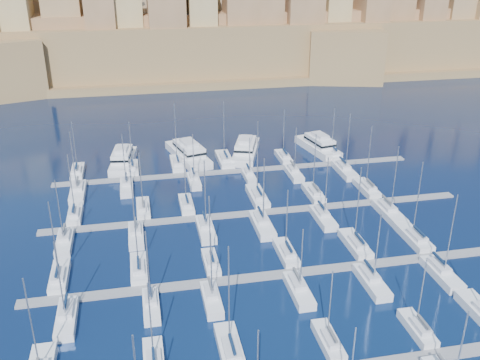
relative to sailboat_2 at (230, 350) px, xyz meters
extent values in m
plane|color=black|center=(12.87, 28.33, -0.77)|extent=(600.00, 600.00, 0.00)
cube|color=slate|center=(12.87, 16.33, -0.57)|extent=(84.00, 2.00, 0.40)
cube|color=slate|center=(12.87, 38.33, -0.57)|extent=(84.00, 2.00, 0.40)
cube|color=slate|center=(12.87, 60.33, -0.57)|extent=(84.00, 2.00, 0.40)
cylinder|color=#9EA0A8|center=(-23.52, 0.84, 7.08)|extent=(0.18, 0.18, 12.89)
cylinder|color=#9EA0A8|center=(-9.78, 0.04, 6.09)|extent=(0.18, 0.18, 11.05)
cube|color=#0F213F|center=(-9.78, -1.68, 1.96)|extent=(0.35, 3.42, 0.35)
cube|color=white|center=(0.00, 0.12, -0.23)|extent=(2.87, 9.58, 1.68)
cube|color=silver|center=(0.00, -0.84, 0.96)|extent=(2.01, 4.31, 0.70)
cylinder|color=#9EA0A8|center=(0.00, 0.60, 7.84)|extent=(0.18, 0.18, 14.45)
cube|color=#0F213F|center=(0.00, -1.32, 2.01)|extent=(0.35, 3.83, 0.35)
cube|color=white|center=(13.06, -0.76, -0.27)|extent=(2.34, 7.82, 1.59)
cube|color=silver|center=(13.06, -1.54, 0.88)|extent=(1.64, 3.52, 0.70)
cylinder|color=#9EA0A8|center=(13.06, -0.37, 5.54)|extent=(0.18, 0.18, 10.03)
cube|color=#595B60|center=(13.06, -1.94, 1.93)|extent=(0.35, 3.13, 0.35)
cube|color=white|center=(25.86, -0.82, -0.27)|extent=(2.31, 7.70, 1.59)
cube|color=silver|center=(25.86, -1.59, 0.87)|extent=(1.62, 3.47, 0.70)
cylinder|color=#9EA0A8|center=(25.86, -0.43, 5.55)|extent=(0.18, 0.18, 10.06)
cube|color=#595B60|center=(25.86, -1.98, 1.92)|extent=(0.35, 3.08, 0.35)
cylinder|color=#9EA0A8|center=(24.42, -11.75, 5.88)|extent=(0.18, 0.18, 10.57)
cube|color=white|center=(-23.42, 21.77, -0.24)|extent=(2.67, 8.88, 1.64)
cube|color=silver|center=(-23.42, 20.88, 0.93)|extent=(1.87, 4.00, 0.70)
cylinder|color=#9EA0A8|center=(-23.42, 22.22, 6.75)|extent=(0.18, 0.18, 12.34)
cube|color=#0F213F|center=(-23.42, 20.44, 1.98)|extent=(0.35, 3.55, 0.35)
cube|color=white|center=(-11.07, 21.69, -0.25)|extent=(2.61, 8.71, 1.64)
cube|color=silver|center=(-11.07, 20.81, 0.92)|extent=(1.83, 3.92, 0.70)
cylinder|color=#9EA0A8|center=(-11.07, 22.12, 6.01)|extent=(0.18, 0.18, 10.88)
cube|color=#0F213F|center=(-11.07, 20.38, 1.97)|extent=(0.35, 3.48, 0.35)
cube|color=white|center=(0.68, 21.20, -0.27)|extent=(2.32, 7.74, 1.59)
cube|color=silver|center=(0.68, 20.42, 0.87)|extent=(1.63, 3.48, 0.70)
cylinder|color=#9EA0A8|center=(0.68, 21.59, 6.22)|extent=(0.18, 0.18, 11.40)
cube|color=#0F213F|center=(0.68, 20.04, 1.92)|extent=(0.35, 3.10, 0.35)
cube|color=white|center=(13.71, 21.70, -0.25)|extent=(2.62, 8.74, 1.64)
cube|color=silver|center=(13.71, 20.83, 0.92)|extent=(1.84, 3.93, 0.70)
cylinder|color=#9EA0A8|center=(13.71, 22.14, 6.04)|extent=(0.18, 0.18, 10.94)
cube|color=#0F213F|center=(13.71, 20.39, 1.97)|extent=(0.35, 3.50, 0.35)
cube|color=white|center=(26.38, 22.12, -0.23)|extent=(2.87, 9.57, 1.68)
cube|color=silver|center=(26.38, 21.16, 0.96)|extent=(2.01, 4.31, 0.70)
cylinder|color=#9EA0A8|center=(26.38, 22.59, 7.44)|extent=(0.18, 0.18, 13.65)
cube|color=#0F213F|center=(26.38, 20.68, 2.01)|extent=(0.35, 3.83, 0.35)
cube|color=white|center=(37.59, 22.24, -0.22)|extent=(2.95, 9.83, 1.69)
cube|color=silver|center=(37.59, 21.26, 0.98)|extent=(2.06, 4.42, 0.70)
cylinder|color=#9EA0A8|center=(37.59, 22.73, 7.46)|extent=(0.18, 0.18, 13.67)
cube|color=#0F213F|center=(37.59, 20.77, 2.03)|extent=(0.35, 3.93, 0.35)
cube|color=white|center=(-21.36, 10.88, -0.24)|extent=(2.67, 8.90, 1.65)
cube|color=silver|center=(-21.36, 11.77, 0.93)|extent=(1.87, 4.01, 0.70)
cylinder|color=#9EA0A8|center=(-21.36, 10.43, 6.58)|extent=(0.18, 0.18, 12.00)
cube|color=#0F213F|center=(-21.36, 12.21, 1.98)|extent=(0.35, 3.56, 0.35)
cube|color=white|center=(-9.57, 11.40, -0.27)|extent=(2.36, 7.85, 1.59)
cube|color=silver|center=(-9.57, 12.19, 0.88)|extent=(1.65, 3.53, 0.70)
cylinder|color=#9EA0A8|center=(-9.57, 11.01, 6.52)|extent=(0.18, 0.18, 11.99)
cube|color=#0F213F|center=(-9.57, 12.58, 1.93)|extent=(0.35, 3.14, 0.35)
cube|color=white|center=(-0.72, 11.19, -0.26)|extent=(2.48, 8.28, 1.61)
cube|color=silver|center=(-0.72, 12.02, 0.90)|extent=(1.74, 3.72, 0.70)
cylinder|color=#9EA0A8|center=(-0.72, 10.78, 5.98)|extent=(0.18, 0.18, 10.86)
cube|color=#595B60|center=(-0.72, 12.43, 1.95)|extent=(0.35, 3.31, 0.35)
cube|color=white|center=(12.60, 10.85, -0.24)|extent=(2.69, 8.97, 1.65)
cube|color=silver|center=(12.60, 11.74, 0.93)|extent=(1.88, 4.03, 0.70)
cylinder|color=#9EA0A8|center=(12.60, 10.40, 5.65)|extent=(0.18, 0.18, 10.14)
cube|color=#595B60|center=(12.60, 12.19, 1.98)|extent=(0.35, 3.59, 0.35)
cube|color=white|center=(24.39, 10.73, -0.24)|extent=(2.76, 9.19, 1.66)
cube|color=silver|center=(24.39, 11.65, 0.94)|extent=(1.93, 4.13, 0.70)
cylinder|color=#9EA0A8|center=(24.39, 10.28, 6.30)|extent=(0.18, 0.18, 11.42)
cube|color=#0F213F|center=(24.39, 12.11, 1.99)|extent=(0.35, 3.68, 0.35)
cube|color=white|center=(36.30, 10.64, -0.23)|extent=(2.81, 9.37, 1.67)
cube|color=silver|center=(36.30, 11.58, 0.95)|extent=(1.97, 4.22, 0.70)
cylinder|color=#9EA0A8|center=(36.30, 10.17, 7.35)|extent=(0.18, 0.18, 13.50)
cube|color=#0F213F|center=(36.30, 12.05, 2.00)|extent=(0.35, 3.75, 0.35)
cube|color=white|center=(-22.74, 43.63, -0.25)|extent=(2.58, 8.60, 1.63)
cube|color=silver|center=(-22.74, 42.77, 0.91)|extent=(1.81, 3.87, 0.70)
cylinder|color=#9EA0A8|center=(-22.74, 44.06, 6.39)|extent=(0.18, 0.18, 11.66)
cube|color=#0F213F|center=(-22.74, 42.34, 1.96)|extent=(0.35, 3.44, 0.35)
cube|color=white|center=(-9.61, 43.65, -0.25)|extent=(2.59, 8.63, 1.63)
cube|color=silver|center=(-9.61, 42.78, 0.92)|extent=(1.81, 3.88, 0.70)
cylinder|color=#9EA0A8|center=(-9.61, 44.08, 6.11)|extent=(0.18, 0.18, 11.09)
cube|color=#595B60|center=(-9.61, 42.35, 1.97)|extent=(0.35, 3.45, 0.35)
cube|color=white|center=(-0.98, 43.61, -0.25)|extent=(2.57, 8.56, 1.63)
cube|color=silver|center=(-0.98, 42.75, 0.91)|extent=(1.80, 3.85, 0.70)
cylinder|color=#9EA0A8|center=(-0.98, 44.04, 6.24)|extent=(0.18, 0.18, 11.35)
cube|color=#0F213F|center=(-0.98, 42.33, 1.96)|extent=(0.35, 3.43, 0.35)
cube|color=white|center=(14.00, 44.51, -0.21)|extent=(3.11, 10.35, 1.72)
cube|color=silver|center=(14.00, 43.47, 1.00)|extent=(2.17, 4.66, 0.70)
cylinder|color=#9EA0A8|center=(14.00, 45.02, 8.38)|extent=(0.18, 0.18, 15.47)
cube|color=#0F213F|center=(14.00, 42.95, 2.05)|extent=(0.35, 4.14, 0.35)
cube|color=white|center=(26.01, 43.83, -0.24)|extent=(2.70, 9.00, 1.65)
cube|color=silver|center=(26.01, 42.93, 0.93)|extent=(1.89, 4.05, 0.70)
cylinder|color=#9EA0A8|center=(26.01, 44.28, 6.80)|extent=(0.18, 0.18, 12.43)
cube|color=#595B60|center=(26.01, 42.48, 1.98)|extent=(0.35, 3.60, 0.35)
cube|color=white|center=(38.11, 43.93, -0.24)|extent=(2.76, 9.21, 1.66)
cube|color=silver|center=(38.11, 43.01, 0.94)|extent=(1.93, 4.14, 0.70)
cylinder|color=#9EA0A8|center=(38.11, 44.39, 7.23)|extent=(0.18, 0.18, 13.28)
cube|color=#595B60|center=(38.11, 42.55, 1.99)|extent=(0.35, 3.68, 0.35)
cube|color=white|center=(-23.71, 32.89, -0.24)|extent=(2.67, 8.89, 1.64)
cube|color=silver|center=(-23.71, 33.77, 0.93)|extent=(1.87, 4.00, 0.70)
cylinder|color=#9EA0A8|center=(-23.71, 32.44, 6.34)|extent=(0.18, 0.18, 11.52)
cube|color=#595B60|center=(-23.71, 34.22, 1.98)|extent=(0.35, 3.55, 0.35)
cube|color=white|center=(-11.26, 32.90, -0.24)|extent=(2.66, 8.86, 1.64)
cube|color=silver|center=(-11.26, 33.79, 0.93)|extent=(1.86, 3.99, 0.70)
cylinder|color=#9EA0A8|center=(-11.26, 32.46, 7.19)|extent=(0.18, 0.18, 13.23)
cube|color=#595B60|center=(-11.26, 34.23, 1.98)|extent=(0.35, 3.54, 0.35)
cube|color=white|center=(1.41, 32.58, -0.23)|extent=(2.85, 9.50, 1.67)
cube|color=silver|center=(1.41, 33.53, 0.96)|extent=(1.99, 4.27, 0.70)
cylinder|color=#9EA0A8|center=(1.41, 32.11, 7.19)|extent=(0.18, 0.18, 13.16)
cube|color=#0F213F|center=(1.41, 34.01, 2.01)|extent=(0.35, 3.80, 0.35)
cube|color=white|center=(12.06, 32.21, -0.21)|extent=(3.07, 10.23, 1.71)
cube|color=silver|center=(12.06, 33.24, 1.00)|extent=(2.15, 4.61, 0.70)
cylinder|color=#9EA0A8|center=(12.06, 31.70, 7.07)|extent=(0.18, 0.18, 12.85)
cube|color=#0F213F|center=(12.06, 33.75, 2.05)|extent=(0.35, 4.09, 0.35)
cube|color=white|center=(24.25, 32.71, -0.23)|extent=(2.77, 9.24, 1.66)
cube|color=silver|center=(24.25, 33.63, 0.95)|extent=(1.94, 4.16, 0.70)
cylinder|color=#9EA0A8|center=(24.25, 32.25, 6.60)|extent=(0.18, 0.18, 12.00)
cube|color=#0F213F|center=(24.25, 34.10, 2.00)|extent=(0.35, 3.69, 0.35)
cube|color=white|center=(37.69, 32.21, -0.21)|extent=(3.07, 10.24, 1.71)
cube|color=silver|center=(37.69, 33.23, 1.00)|extent=(2.15, 4.61, 0.70)
cylinder|color=#9EA0A8|center=(37.69, 31.70, 7.32)|extent=(0.18, 0.18, 13.34)
cube|color=#595B60|center=(37.69, 33.75, 2.05)|extent=(0.35, 4.10, 0.35)
cube|color=white|center=(-23.89, 65.87, -0.24)|extent=(2.73, 9.08, 1.65)
cube|color=silver|center=(-23.89, 64.96, 0.94)|extent=(1.91, 4.09, 0.70)
cylinder|color=#9EA0A8|center=(-23.89, 66.33, 6.25)|extent=(0.18, 0.18, 11.33)
cube|color=#0F213F|center=(-23.89, 64.51, 1.99)|extent=(0.35, 3.63, 0.35)
cube|color=white|center=(-11.32, 65.66, -0.25)|extent=(2.60, 8.66, 1.63)
cube|color=silver|center=(-11.32, 64.79, 0.92)|extent=(1.82, 3.90, 0.70)
cylinder|color=#9EA0A8|center=(-11.32, 66.09, 5.86)|extent=(0.18, 0.18, 10.59)
cube|color=#0F213F|center=(-11.32, 64.36, 1.97)|extent=(0.35, 3.46, 0.35)
cube|color=white|center=(-0.74, 66.23, -0.22)|extent=(2.94, 9.81, 1.69)
cube|color=silver|center=(-0.74, 65.25, 0.97)|extent=(2.06, 4.41, 0.70)
cylinder|color=#9EA0A8|center=(-0.74, 66.72, 7.71)|extent=(0.18, 0.18, 14.18)
cube|color=#0F213F|center=(-0.74, 64.76, 2.02)|extent=(0.35, 3.92, 0.35)
cube|color=white|center=(10.90, 66.72, -0.20)|extent=(3.23, 10.78, 1.74)
cube|color=silver|center=(10.90, 65.64, 1.02)|extent=(2.26, 4.85, 0.70)
cylinder|color=#9EA0A8|center=(10.90, 67.26, 7.62)|extent=(0.18, 0.18, 13.90)
cube|color=#0F213F|center=(10.90, 65.10, 2.07)|extent=(0.35, 4.31, 0.35)
cube|color=white|center=(25.55, 65.61, -0.25)|extent=(2.57, 8.56, 1.63)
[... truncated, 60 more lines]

